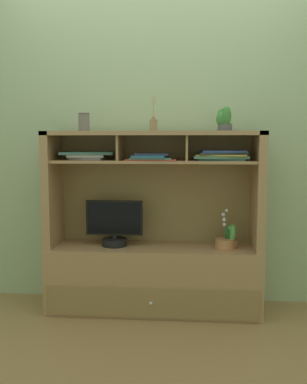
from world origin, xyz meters
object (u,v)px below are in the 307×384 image
media_console (154,255)px  potted_succulent (225,119)px  ceramic_vase (84,122)px  magazine_stack_centre (222,155)px  tv_monitor (114,226)px  diffuser_bottle (154,125)px  potted_orchid (225,243)px  magazine_stack_right (151,157)px  magazine_stack_left (87,155)px  potted_fern (231,235)px

media_console → potted_succulent: potted_succulent is taller
ceramic_vase → magazine_stack_centre: bearing=-2.2°
tv_monitor → diffuser_bottle: size_ratio=1.68×
potted_succulent → ceramic_vase: (-1.02, -0.01, -0.02)m
potted_orchid → potted_succulent: (-0.01, 0.05, 0.89)m
potted_orchid → media_console: bearing=175.0°
magazine_stack_right → diffuser_bottle: 0.24m
magazine_stack_left → potted_succulent: size_ratio=2.30×
potted_fern → potted_succulent: bearing=169.9°
media_console → magazine_stack_centre: bearing=-4.7°
potted_fern → potted_succulent: size_ratio=0.99×
potted_orchid → magazine_stack_centre: 0.63m
magazine_stack_left → diffuser_bottle: (0.49, 0.00, 0.22)m
magazine_stack_centre → magazine_stack_right: 0.50m
magazine_stack_left → media_console: bearing=0.9°
diffuser_bottle → potted_succulent: bearing=0.9°
media_console → magazine_stack_left: size_ratio=3.87×
ceramic_vase → potted_fern: bearing=-0.2°
potted_orchid → diffuser_bottle: diffuser_bottle is taller
tv_monitor → diffuser_bottle: 0.80m
tv_monitor → potted_fern: bearing=0.8°
potted_orchid → potted_fern: 0.08m
potted_fern → ceramic_vase: (-1.09, 0.00, 0.82)m
diffuser_bottle → magazine_stack_centre: bearing=-4.3°
diffuser_bottle → tv_monitor: bearing=-177.1°
media_console → diffuser_bottle: diffuser_bottle is taller
media_console → ceramic_vase: (-0.51, -0.00, 0.99)m
potted_fern → ceramic_vase: 1.36m
tv_monitor → magazine_stack_left: 0.56m
magazine_stack_left → magazine_stack_centre: size_ratio=1.05×
tv_monitor → magazine_stack_right: size_ratio=1.14×
potted_fern → diffuser_bottle: (-0.57, 0.00, 0.80)m
media_console → ceramic_vase: bearing=-179.7°
potted_fern → magazine_stack_centre: 0.59m
potted_orchid → magazine_stack_left: magazine_stack_left is taller
media_console → potted_succulent: 1.13m
ceramic_vase → diffuser_bottle: bearing=-0.1°
tv_monitor → potted_fern: size_ratio=2.41×
potted_fern → diffuser_bottle: size_ratio=0.70×
potted_orchid → ceramic_vase: bearing=177.6°
magazine_stack_left → potted_succulent: 1.03m
magazine_stack_left → magazine_stack_right: magazine_stack_left is taller
magazine_stack_left → diffuser_bottle: size_ratio=1.62×
potted_orchid → magazine_stack_centre: size_ratio=0.77×
tv_monitor → magazine_stack_right: 0.59m
potted_orchid → magazine_stack_right: magazine_stack_right is taller
media_console → potted_fern: media_console is taller
potted_succulent → potted_fern: bearing=-10.1°
potted_succulent → media_console: bearing=-179.5°
media_console → magazine_stack_centre: 0.90m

